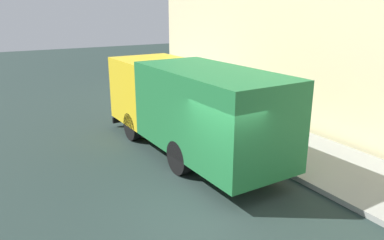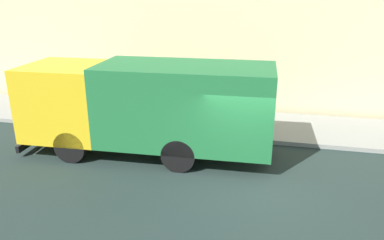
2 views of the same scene
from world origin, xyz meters
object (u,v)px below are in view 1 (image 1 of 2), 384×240
Objects in this scene: pedestrian_standing at (185,93)px; pedestrian_third at (230,101)px; pedestrian_walking at (230,100)px; traffic_cone_orange at (184,104)px; large_utility_truck at (188,104)px.

pedestrian_third reaches higher than pedestrian_standing.
pedestrian_walking reaches higher than traffic_cone_orange.
pedestrian_third is at bearing 29.58° from large_utility_truck.
large_utility_truck is 3.83m from pedestrian_walking.
pedestrian_walking is 2.49m from traffic_cone_orange.
large_utility_truck reaches higher than traffic_cone_orange.
pedestrian_standing is 2.48× the size of traffic_cone_orange.
pedestrian_standing is at bearing 60.73° from large_utility_truck.
pedestrian_walking is (3.18, 2.03, -0.69)m from large_utility_truck.
large_utility_truck reaches higher than pedestrian_third.
pedestrian_standing is 2.46m from pedestrian_third.
pedestrian_third is at bearing -16.82° from pedestrian_walking.
large_utility_truck is 12.30× the size of traffic_cone_orange.
traffic_cone_orange is at bearing 61.27° from large_utility_truck.
large_utility_truck is at bearing -116.93° from traffic_cone_orange.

